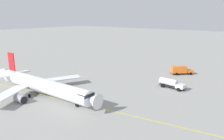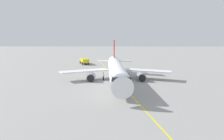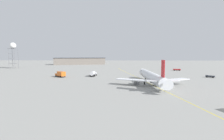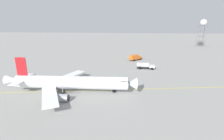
{
  "view_description": "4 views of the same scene",
  "coord_description": "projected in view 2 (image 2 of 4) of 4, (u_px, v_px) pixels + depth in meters",
  "views": [
    {
      "loc": [
        33.78,
        54.49,
        21.94
      ],
      "look_at": [
        -16.38,
        13.49,
        5.76
      ],
      "focal_mm": 35.22,
      "sensor_mm": 36.0,
      "label": 1
    },
    {
      "loc": [
        1.03,
        54.55,
        10.6
      ],
      "look_at": [
        2.12,
        -0.84,
        2.45
      ],
      "focal_mm": 32.45,
      "sensor_mm": 36.0,
      "label": 2
    },
    {
      "loc": [
        -12.78,
        -69.04,
        12.41
      ],
      "look_at": [
        -16.38,
        13.49,
        4.94
      ],
      "focal_mm": 27.17,
      "sensor_mm": 36.0,
      "label": 3
    },
    {
      "loc": [
        46.48,
        20.37,
        20.74
      ],
      "look_at": [
        -16.38,
        13.49,
        2.33
      ],
      "focal_mm": 26.19,
      "sensor_mm": 36.0,
      "label": 4
    }
  ],
  "objects": [
    {
      "name": "ground_plane",
      "position": [
        120.0,
        79.0,
        55.48
      ],
      "size": [
        600.0,
        600.0,
        0.0
      ],
      "primitive_type": "plane",
      "color": "gray"
    },
    {
      "name": "taxiway_centreline",
      "position": [
        122.0,
        86.0,
        47.54
      ],
      "size": [
        26.82,
        151.37,
        0.01
      ],
      "rotation": [
        0.0,
        0.0,
        1.74
      ],
      "color": "yellow",
      "rests_on": "ground_plane"
    },
    {
      "name": "airliner_main",
      "position": [
        116.0,
        70.0,
        52.77
      ],
      "size": [
        30.69,
        41.01,
        10.81
      ],
      "rotation": [
        0.0,
        0.0,
        1.62
      ],
      "color": "white",
      "rests_on": "ground_plane"
    },
    {
      "name": "fire_tender_truck",
      "position": [
        84.0,
        61.0,
        90.81
      ],
      "size": [
        5.57,
        9.8,
        2.5
      ],
      "rotation": [
        0.0,
        0.0,
        5.04
      ],
      "color": "#232326",
      "rests_on": "ground_plane"
    }
  ]
}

